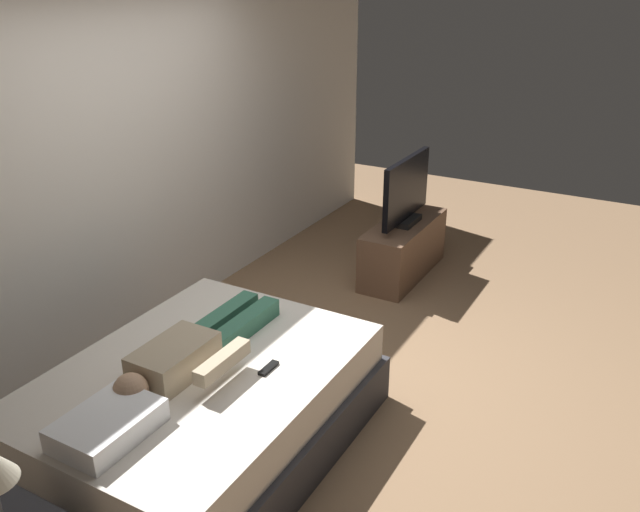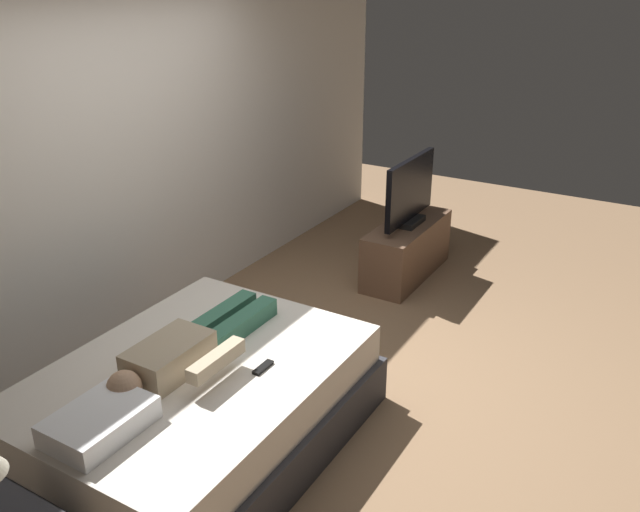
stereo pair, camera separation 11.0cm
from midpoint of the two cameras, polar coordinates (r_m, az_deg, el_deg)
ground_plane at (r=4.54m, az=1.02°, el=-11.06°), size 10.00×10.00×0.00m
back_wall at (r=5.18m, az=-12.75°, el=9.84°), size 6.40×0.10×2.80m
bed at (r=3.95m, az=-9.73°, el=-12.66°), size 1.96×1.48×0.54m
pillow at (r=3.39m, az=-17.44°, el=-13.37°), size 0.48×0.34×0.12m
person at (r=3.81m, az=-10.46°, el=-7.81°), size 1.26×0.46×0.18m
remote at (r=3.73m, az=-4.04°, el=-9.49°), size 0.15×0.04×0.02m
tv_stand at (r=6.01m, az=7.95°, el=0.53°), size 1.10×0.40×0.50m
tv at (r=5.82m, az=8.24°, el=5.38°), size 0.88×0.20×0.59m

